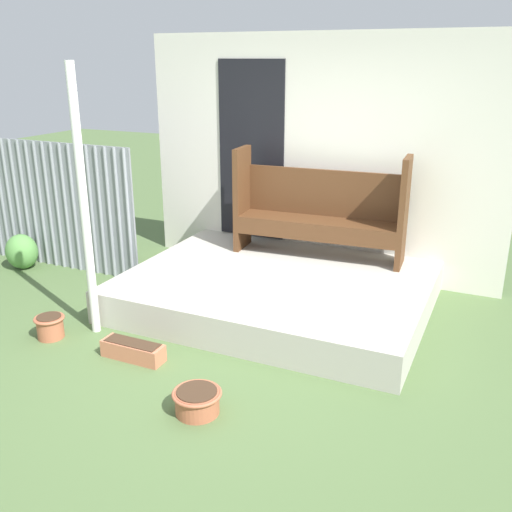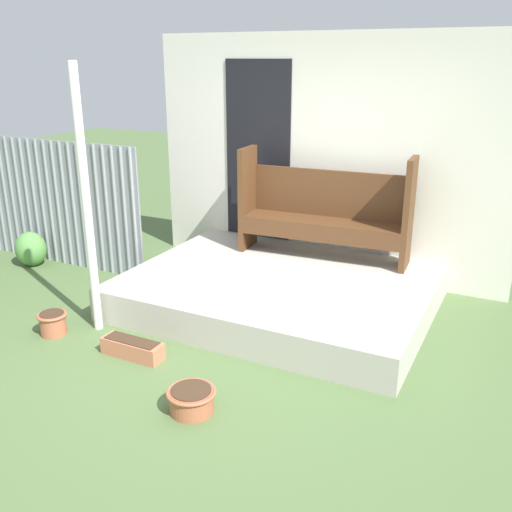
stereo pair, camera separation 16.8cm
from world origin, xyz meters
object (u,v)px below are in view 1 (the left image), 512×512
(support_post, at_px, (84,206))
(shrub_by_fence, at_px, (22,252))
(flower_pot_middle, at_px, (197,400))
(planter_box_rect, at_px, (133,350))
(bench, at_px, (320,207))
(flower_pot_left, at_px, (50,326))

(support_post, relative_size, shrub_by_fence, 5.66)
(flower_pot_middle, xyz_separation_m, planter_box_rect, (-0.86, 0.43, -0.02))
(support_post, xyz_separation_m, planter_box_rect, (0.61, -0.28, -1.09))
(bench, xyz_separation_m, shrub_by_fence, (-3.27, -1.02, -0.64))
(bench, height_order, planter_box_rect, bench)
(support_post, distance_m, bench, 2.45)
(flower_pot_left, bearing_deg, bench, 52.58)
(planter_box_rect, bearing_deg, support_post, 155.44)
(support_post, distance_m, planter_box_rect, 1.28)
(flower_pot_left, relative_size, shrub_by_fence, 0.65)
(bench, bearing_deg, flower_pot_left, -131.27)
(flower_pot_middle, distance_m, planter_box_rect, 0.96)
(bench, distance_m, shrub_by_fence, 3.49)
(support_post, relative_size, flower_pot_left, 8.76)
(bench, relative_size, shrub_by_fence, 4.43)
(support_post, xyz_separation_m, shrub_by_fence, (-1.84, 0.94, -0.95))
(bench, relative_size, planter_box_rect, 3.37)
(support_post, distance_m, flower_pot_middle, 1.95)
(support_post, height_order, planter_box_rect, support_post)
(support_post, bearing_deg, bench, 53.83)
(planter_box_rect, relative_size, shrub_by_fence, 1.32)
(flower_pot_left, distance_m, flower_pot_middle, 1.80)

